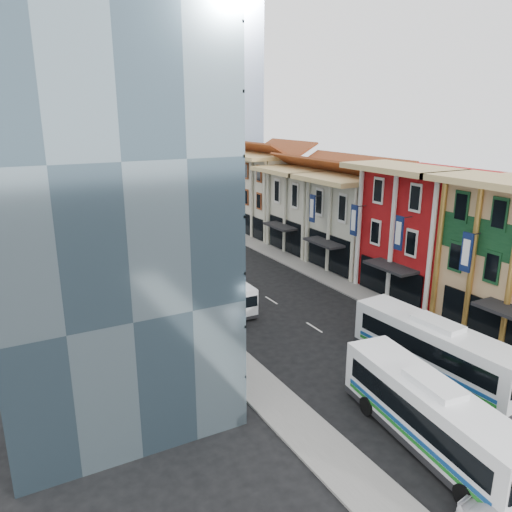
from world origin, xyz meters
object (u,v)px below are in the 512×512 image
office_tower (71,145)px  bus_left_far (224,289)px  bus_left_near (431,414)px

office_tower → bus_left_far: size_ratio=3.18×
bus_left_near → bus_left_far: size_ratio=1.30×
bus_left_near → bus_left_far: bus_left_near is taller
bus_left_far → office_tower: bearing=-160.5°
office_tower → bus_left_far: (12.72, 4.27, -13.49)m
bus_left_near → bus_left_far: (-0.80, 23.61, -0.45)m
office_tower → bus_left_near: (13.52, -19.34, -13.04)m
office_tower → bus_left_far: bearing=18.5°
bus_left_near → bus_left_far: bearing=98.9°
office_tower → bus_left_near: office_tower is taller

